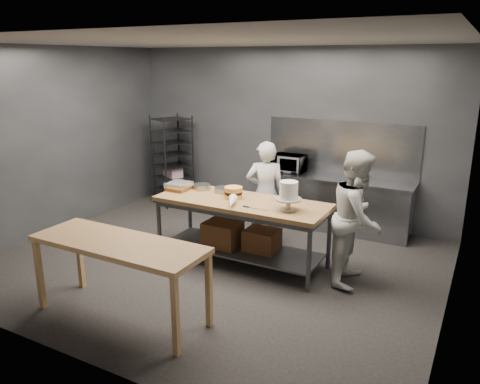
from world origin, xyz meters
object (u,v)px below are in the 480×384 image
(microwave, at_px, (289,163))
(chef_right, at_px, (357,218))
(chef_behind, at_px, (265,194))
(frosted_cake_stand, at_px, (289,193))
(near_counter, at_px, (119,249))
(speed_rack, at_px, (172,161))
(work_table, at_px, (241,224))
(layer_cake, at_px, (233,193))

(microwave, bearing_deg, chef_right, -46.53)
(chef_behind, relative_size, frosted_cake_stand, 4.26)
(near_counter, height_order, frosted_cake_stand, frosted_cake_stand)
(speed_rack, xyz_separation_m, frosted_cake_stand, (3.29, -1.98, 0.30))
(work_table, relative_size, frosted_cake_stand, 6.30)
(work_table, height_order, chef_behind, chef_behind)
(chef_right, xyz_separation_m, frosted_cake_stand, (-0.81, -0.30, 0.29))
(chef_behind, xyz_separation_m, chef_right, (1.56, -0.60, 0.05))
(speed_rack, bearing_deg, chef_right, -22.29)
(speed_rack, bearing_deg, near_counter, -61.26)
(chef_right, distance_m, microwave, 2.43)
(speed_rack, distance_m, chef_behind, 2.76)
(near_counter, height_order, chef_behind, chef_behind)
(work_table, height_order, frosted_cake_stand, frosted_cake_stand)
(near_counter, distance_m, frosted_cake_stand, 2.20)
(speed_rack, xyz_separation_m, microwave, (2.43, 0.08, 0.19))
(layer_cake, bearing_deg, chef_right, 5.24)
(frosted_cake_stand, relative_size, layer_cake, 1.52)
(chef_right, xyz_separation_m, microwave, (-1.67, 1.76, 0.19))
(near_counter, bearing_deg, chef_behind, 80.28)
(chef_behind, bearing_deg, work_table, 64.58)
(chef_behind, relative_size, chef_right, 0.94)
(work_table, distance_m, chef_behind, 0.82)
(microwave, height_order, layer_cake, microwave)
(chef_behind, distance_m, frosted_cake_stand, 1.21)
(chef_behind, relative_size, layer_cake, 6.48)
(speed_rack, distance_m, layer_cake, 3.03)
(microwave, height_order, frosted_cake_stand, frosted_cake_stand)
(speed_rack, bearing_deg, chef_behind, -23.14)
(layer_cake, bearing_deg, speed_rack, 142.60)
(near_counter, bearing_deg, speed_rack, 118.74)
(chef_right, height_order, layer_cake, chef_right)
(chef_right, relative_size, microwave, 3.18)
(work_table, bearing_deg, speed_rack, 143.59)
(work_table, height_order, speed_rack, speed_rack)
(chef_right, bearing_deg, near_counter, 132.90)
(work_table, bearing_deg, microwave, 93.00)
(near_counter, relative_size, speed_rack, 1.14)
(layer_cake, bearing_deg, chef_behind, 79.60)
(work_table, xyz_separation_m, layer_cake, (-0.13, 0.03, 0.43))
(near_counter, relative_size, chef_behind, 1.23)
(chef_behind, distance_m, chef_right, 1.67)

